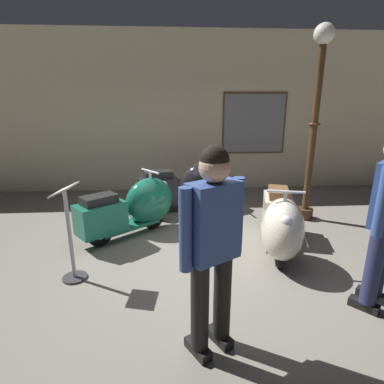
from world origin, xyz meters
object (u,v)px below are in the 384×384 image
visitor_1 (212,241)px  info_stanchion (70,241)px  scooter_1 (191,185)px  lamppost (316,112)px  scooter_2 (280,223)px  scooter_0 (136,207)px

visitor_1 → info_stanchion: visitor_1 is taller
scooter_1 → visitor_1: 3.53m
scooter_1 → visitor_1: bearing=-105.9°
lamppost → info_stanchion: (-3.48, -1.70, -1.34)m
scooter_1 → visitor_1: (-0.06, -3.49, 0.52)m
visitor_1 → scooter_1: bearing=-31.8°
lamppost → scooter_2: bearing=-125.3°
scooter_2 → visitor_1: bearing=-20.4°
scooter_2 → visitor_1: visitor_1 is taller
scooter_0 → scooter_2: 2.14m
scooter_1 → scooter_2: bearing=-76.0°
scooter_0 → visitor_1: size_ratio=0.89×
scooter_1 → visitor_1: size_ratio=1.02×
scooter_0 → scooter_1: bearing=10.9°
scooter_2 → scooter_0: bearing=-98.0°
scooter_1 → lamppost: bearing=-32.5°
lamppost → info_stanchion: lamppost is taller
scooter_1 → info_stanchion: (-1.51, -2.33, 0.01)m
scooter_0 → scooter_2: size_ratio=0.90×
scooter_1 → lamppost: size_ratio=0.56×
scooter_2 → visitor_1: size_ratio=0.98×
lamppost → visitor_1: bearing=-125.3°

